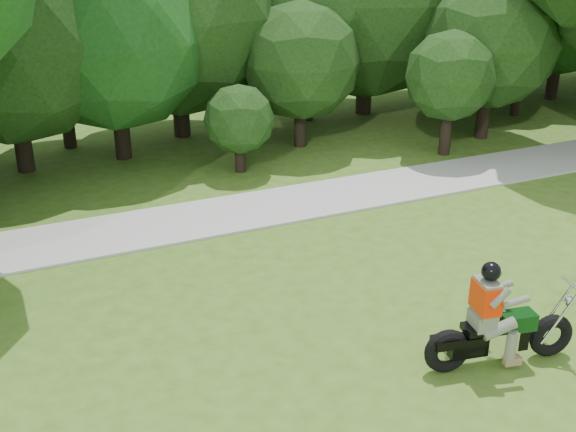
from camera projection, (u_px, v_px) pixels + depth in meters
ground at (544, 366)px, 11.77m from camera, size 100.00×100.00×0.00m
walkway at (323, 198)px, 18.46m from camera, size 60.00×2.20×0.06m
tree_line at (252, 18)px, 22.76m from camera, size 40.14×12.03×7.69m
chopper_motorcycle at (495, 328)px, 11.54m from camera, size 2.63×0.91×1.89m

